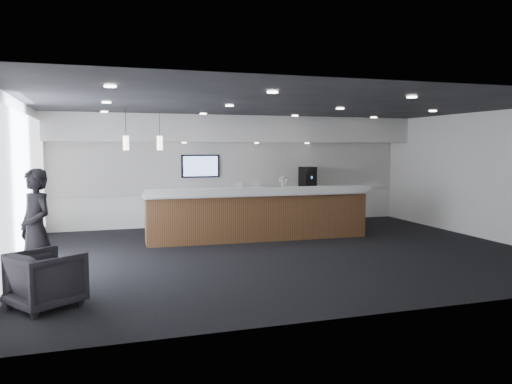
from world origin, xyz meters
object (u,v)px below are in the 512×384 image
object	(u,v)px
service_counter	(258,215)
armchair	(45,279)
lounge_guest	(36,230)
coffee_machine	(308,178)

from	to	relation	value
service_counter	armchair	distance (m)	5.79
armchair	lounge_guest	xyz separation A→B (m)	(-0.20, 0.97, 0.54)
coffee_machine	lounge_guest	world-z (taller)	lounge_guest
armchair	lounge_guest	world-z (taller)	lounge_guest
service_counter	armchair	xyz separation A→B (m)	(-4.28, -3.89, -0.19)
coffee_machine	lounge_guest	distance (m)	8.39
service_counter	coffee_machine	size ratio (longest dim) A/B	8.08
service_counter	lounge_guest	bearing A→B (deg)	-144.77
service_counter	coffee_machine	distance (m)	3.15
service_counter	coffee_machine	xyz separation A→B (m)	(2.19, 2.15, 0.70)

